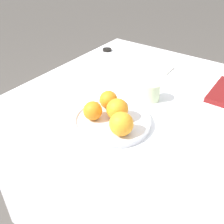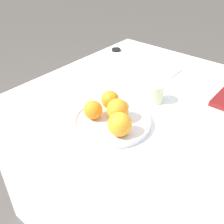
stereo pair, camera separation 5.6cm
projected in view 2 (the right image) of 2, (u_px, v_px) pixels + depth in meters
The scene contains 10 objects.
ground_plane at pixel (149, 211), 1.48m from camera, with size 12.00×12.00×0.00m, color #4C4742.
table at pixel (155, 165), 1.27m from camera, with size 1.11×0.99×0.74m.
fruit_platter at pixel (112, 121), 0.93m from camera, with size 0.28×0.28×0.02m.
orange_0 at pixel (110, 100), 0.97m from camera, with size 0.07×0.07×0.07m.
orange_1 at pixel (118, 110), 0.91m from camera, with size 0.08×0.08×0.08m.
orange_2 at pixel (120, 124), 0.84m from camera, with size 0.08×0.08×0.08m.
orange_3 at pixel (93, 110), 0.92m from camera, with size 0.07×0.07×0.07m.
cup_1 at pixel (155, 93), 1.04m from camera, with size 0.07×0.07×0.07m.
napkin at pixel (163, 69), 1.29m from camera, with size 0.15×0.10×0.01m.
soy_dish at pixel (116, 50), 1.50m from camera, with size 0.05×0.05×0.01m.
Camera 2 is at (0.41, -0.82, 1.30)m, focal length 42.00 mm.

